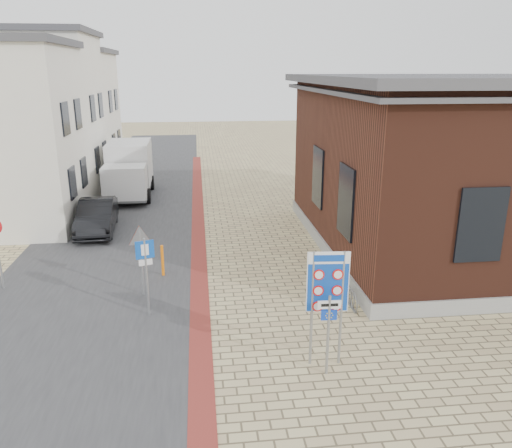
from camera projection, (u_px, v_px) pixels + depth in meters
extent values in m
plane|color=tan|center=(276.00, 343.00, 13.34)|extent=(120.00, 120.00, 0.00)
cube|color=#38383A|center=(133.00, 205.00, 26.95)|extent=(7.00, 60.00, 0.02)
cube|color=maroon|center=(198.00, 231.00, 22.60)|extent=(0.60, 40.00, 0.02)
cube|color=gray|center=(462.00, 238.00, 20.90)|extent=(12.15, 12.15, 0.50)
cube|color=#4B2318|center=(472.00, 161.00, 19.94)|extent=(12.00, 12.00, 6.00)
cube|color=#47474B|center=(483.00, 79.00, 19.01)|extent=(13.00, 13.00, 0.30)
cube|color=#47474B|center=(481.00, 90.00, 19.12)|extent=(12.70, 12.70, 0.15)
cube|color=black|center=(346.00, 201.00, 16.63)|extent=(0.12, 1.60, 2.40)
cube|color=black|center=(318.00, 177.00, 20.43)|extent=(0.12, 1.60, 2.40)
cube|color=black|center=(481.00, 225.00, 14.10)|extent=(1.40, 0.12, 2.20)
cube|color=black|center=(72.00, 183.00, 22.10)|extent=(0.10, 1.10, 1.40)
cube|color=black|center=(84.00, 172.00, 24.38)|extent=(0.10, 1.10, 1.40)
cube|color=black|center=(65.00, 119.00, 21.27)|extent=(0.10, 1.10, 1.40)
cube|color=black|center=(78.00, 114.00, 23.55)|extent=(0.10, 1.10, 1.40)
cube|color=white|center=(33.00, 118.00, 27.89)|extent=(7.00, 6.00, 8.80)
cube|color=#47474B|center=(22.00, 31.00, 26.54)|extent=(7.40, 6.40, 0.30)
cube|color=black|center=(97.00, 160.00, 27.79)|extent=(0.10, 1.10, 1.40)
cube|color=black|center=(105.00, 153.00, 30.07)|extent=(0.10, 1.10, 1.40)
cube|color=black|center=(93.00, 108.00, 26.96)|extent=(0.10, 1.10, 1.40)
cube|color=black|center=(100.00, 105.00, 29.24)|extent=(0.10, 1.10, 1.40)
cube|color=white|center=(61.00, 116.00, 33.70)|extent=(7.00, 6.00, 8.00)
cube|color=#47474B|center=(54.00, 51.00, 32.46)|extent=(7.40, 6.40, 0.30)
cube|color=black|center=(114.00, 144.00, 33.48)|extent=(0.10, 1.10, 1.40)
cube|color=black|center=(119.00, 140.00, 35.76)|extent=(0.10, 1.10, 1.40)
cube|color=black|center=(110.00, 101.00, 32.65)|extent=(0.10, 1.10, 1.40)
cube|color=black|center=(116.00, 99.00, 34.93)|extent=(0.10, 1.10, 1.40)
torus|color=slate|center=(354.00, 302.00, 15.07)|extent=(0.04, 0.60, 0.60)
torus|color=slate|center=(351.00, 298.00, 15.35)|extent=(0.04, 0.60, 0.60)
torus|color=slate|center=(348.00, 294.00, 15.64)|extent=(0.04, 0.60, 0.60)
torus|color=slate|center=(346.00, 290.00, 15.92)|extent=(0.04, 0.60, 0.60)
torus|color=slate|center=(343.00, 286.00, 16.21)|extent=(0.04, 0.60, 0.60)
cube|color=slate|center=(348.00, 301.00, 15.71)|extent=(0.08, 1.60, 0.04)
imported|color=black|center=(97.00, 216.00, 22.35)|extent=(1.80, 4.45, 1.44)
cube|color=slate|center=(130.00, 189.00, 28.54)|extent=(2.35, 5.77, 0.26)
cube|color=white|center=(125.00, 182.00, 26.39)|extent=(2.26, 1.85, 1.69)
cube|color=black|center=(123.00, 179.00, 25.54)|extent=(2.01, 0.13, 0.85)
cube|color=white|center=(130.00, 162.00, 29.03)|extent=(2.42, 3.86, 2.33)
cylinder|color=black|center=(106.00, 197.00, 26.81)|extent=(0.28, 0.85, 0.85)
cylinder|color=black|center=(148.00, 196.00, 27.10)|extent=(0.28, 0.85, 0.85)
cylinder|color=black|center=(114.00, 184.00, 30.01)|extent=(0.28, 0.85, 0.85)
cylinder|color=black|center=(152.00, 183.00, 30.31)|extent=(0.28, 0.85, 0.85)
cylinder|color=gray|center=(312.00, 310.00, 11.99)|extent=(0.07, 0.07, 2.96)
cylinder|color=gray|center=(341.00, 309.00, 12.02)|extent=(0.07, 0.07, 2.96)
cube|color=white|center=(328.00, 282.00, 11.79)|extent=(1.01, 0.13, 1.52)
cube|color=#0E40AB|center=(328.00, 282.00, 11.79)|extent=(0.97, 0.13, 1.48)
cube|color=white|center=(329.00, 258.00, 11.61)|extent=(0.97, 0.13, 0.29)
cylinder|color=gray|center=(328.00, 335.00, 11.72)|extent=(0.07, 0.07, 2.05)
cube|color=white|center=(329.00, 305.00, 11.48)|extent=(0.55, 0.05, 0.20)
cube|color=#0F38B7|center=(329.00, 315.00, 11.56)|extent=(0.38, 0.05, 0.25)
cylinder|color=gray|center=(147.00, 278.00, 14.49)|extent=(0.07, 0.07, 2.43)
cube|color=#0E4BB1|center=(145.00, 250.00, 14.23)|extent=(0.52, 0.20, 0.53)
cube|color=white|center=(146.00, 262.00, 14.34)|extent=(0.38, 0.15, 0.18)
cylinder|color=gray|center=(142.00, 262.00, 15.90)|extent=(0.07, 0.07, 2.24)
cylinder|color=orange|center=(163.00, 261.00, 17.55)|extent=(0.14, 0.14, 1.14)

